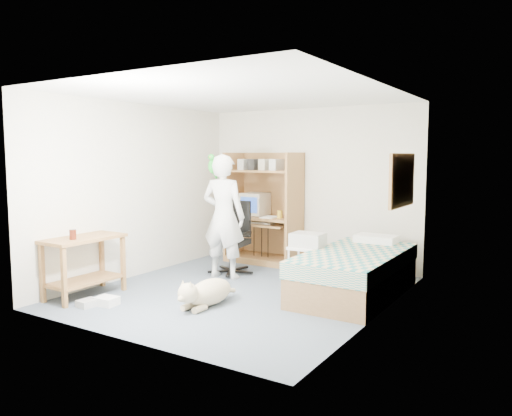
{
  "coord_description": "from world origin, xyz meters",
  "views": [
    {
      "loc": [
        3.49,
        -5.23,
        1.75
      ],
      "look_at": [
        -0.04,
        0.41,
        1.05
      ],
      "focal_mm": 35.0,
      "sensor_mm": 36.0,
      "label": 1
    }
  ],
  "objects_px": {
    "office_chair": "(233,248)",
    "printer_cart": "(308,260)",
    "computer_hutch": "(265,212)",
    "person": "(224,217)",
    "dog": "(207,292)",
    "side_desk": "(84,257)",
    "bed": "(355,273)"
  },
  "relations": [
    {
      "from": "side_desk",
      "to": "person",
      "type": "distance_m",
      "value": 1.97
    },
    {
      "from": "office_chair",
      "to": "dog",
      "type": "bearing_deg",
      "value": -73.57
    },
    {
      "from": "computer_hutch",
      "to": "dog",
      "type": "distance_m",
      "value": 2.64
    },
    {
      "from": "computer_hutch",
      "to": "office_chair",
      "type": "bearing_deg",
      "value": -90.14
    },
    {
      "from": "side_desk",
      "to": "person",
      "type": "height_order",
      "value": "person"
    },
    {
      "from": "bed",
      "to": "office_chair",
      "type": "relative_size",
      "value": 1.9
    },
    {
      "from": "office_chair",
      "to": "printer_cart",
      "type": "bearing_deg",
      "value": -15.21
    },
    {
      "from": "bed",
      "to": "person",
      "type": "distance_m",
      "value": 2.04
    },
    {
      "from": "computer_hutch",
      "to": "printer_cart",
      "type": "distance_m",
      "value": 1.78
    },
    {
      "from": "bed",
      "to": "printer_cart",
      "type": "relative_size",
      "value": 3.65
    },
    {
      "from": "person",
      "to": "printer_cart",
      "type": "height_order",
      "value": "person"
    },
    {
      "from": "computer_hutch",
      "to": "dog",
      "type": "xyz_separation_m",
      "value": [
        0.69,
        -2.46,
        -0.66
      ]
    },
    {
      "from": "side_desk",
      "to": "office_chair",
      "type": "distance_m",
      "value": 2.19
    },
    {
      "from": "computer_hutch",
      "to": "bed",
      "type": "xyz_separation_m",
      "value": [
        2.0,
        -1.12,
        -0.53
      ]
    },
    {
      "from": "computer_hutch",
      "to": "person",
      "type": "relative_size",
      "value": 1.02
    },
    {
      "from": "side_desk",
      "to": "printer_cart",
      "type": "distance_m",
      "value": 2.86
    },
    {
      "from": "bed",
      "to": "person",
      "type": "relative_size",
      "value": 1.14
    },
    {
      "from": "bed",
      "to": "side_desk",
      "type": "xyz_separation_m",
      "value": [
        -2.85,
        -1.82,
        0.21
      ]
    },
    {
      "from": "side_desk",
      "to": "office_chair",
      "type": "bearing_deg",
      "value": 67.2
    },
    {
      "from": "side_desk",
      "to": "person",
      "type": "relative_size",
      "value": 0.57
    },
    {
      "from": "person",
      "to": "dog",
      "type": "height_order",
      "value": "person"
    },
    {
      "from": "office_chair",
      "to": "person",
      "type": "xyz_separation_m",
      "value": [
        0.06,
        -0.31,
        0.5
      ]
    },
    {
      "from": "bed",
      "to": "person",
      "type": "height_order",
      "value": "person"
    },
    {
      "from": "bed",
      "to": "dog",
      "type": "relative_size",
      "value": 2.0
    },
    {
      "from": "office_chair",
      "to": "person",
      "type": "bearing_deg",
      "value": -87.17
    },
    {
      "from": "computer_hutch",
      "to": "dog",
      "type": "relative_size",
      "value": 1.79
    },
    {
      "from": "office_chair",
      "to": "side_desk",
      "type": "bearing_deg",
      "value": -120.64
    },
    {
      "from": "computer_hutch",
      "to": "printer_cart",
      "type": "relative_size",
      "value": 3.25
    },
    {
      "from": "dog",
      "to": "printer_cart",
      "type": "xyz_separation_m",
      "value": [
        0.63,
        1.37,
        0.2
      ]
    },
    {
      "from": "bed",
      "to": "computer_hutch",
      "type": "bearing_deg",
      "value": 150.71
    },
    {
      "from": "office_chair",
      "to": "bed",
      "type": "bearing_deg",
      "value": -13.57
    },
    {
      "from": "computer_hutch",
      "to": "person",
      "type": "bearing_deg",
      "value": -87.4
    }
  ]
}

